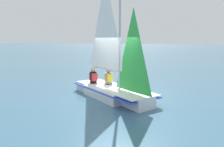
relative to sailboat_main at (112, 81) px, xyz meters
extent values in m
plane|color=#38607A|center=(-0.02, 0.01, -0.69)|extent=(260.00, 260.00, 0.00)
cube|color=silver|center=(-0.02, 0.01, -0.48)|extent=(2.78, 2.61, 0.42)
cube|color=silver|center=(-1.36, 1.02, -0.48)|extent=(1.28, 1.25, 0.42)
cube|color=silver|center=(1.33, -1.00, -0.48)|extent=(1.55, 1.60, 0.42)
cube|color=blue|center=(-0.02, 0.01, -0.35)|extent=(4.27, 3.73, 0.05)
cube|color=silver|center=(-0.96, 0.72, -0.25)|extent=(2.37, 2.25, 0.04)
cylinder|color=#B7B7BC|center=(-0.45, 0.34, 2.08)|extent=(0.08, 0.08, 4.71)
cylinder|color=#B7B7BC|center=(0.38, -0.29, 0.46)|extent=(1.70, 1.30, 0.07)
pyramid|color=white|center=(0.38, -0.29, 2.40)|extent=(1.61, 1.22, 3.82)
pyramid|color=green|center=(-1.09, 0.82, 1.34)|extent=(1.19, 0.91, 3.03)
cube|color=black|center=(1.77, -1.33, -0.55)|extent=(0.08, 0.07, 0.29)
cube|color=black|center=(0.37, -0.63, -0.46)|extent=(0.37, 0.36, 0.45)
cylinder|color=gray|center=(0.37, -0.63, 0.01)|extent=(0.42, 0.42, 0.50)
cube|color=yellow|center=(0.37, -0.63, 0.04)|extent=(0.43, 0.41, 0.35)
sphere|color=#A87A56|center=(0.37, -0.63, 0.36)|extent=(0.22, 0.22, 0.22)
cylinder|color=black|center=(0.37, -0.63, 0.44)|extent=(0.29, 0.29, 0.06)
cube|color=black|center=(1.10, -0.58, -0.46)|extent=(0.37, 0.36, 0.45)
cylinder|color=black|center=(1.10, -0.58, 0.01)|extent=(0.42, 0.42, 0.50)
cube|color=red|center=(1.10, -0.58, 0.04)|extent=(0.43, 0.41, 0.35)
sphere|color=tan|center=(1.10, -0.58, 0.36)|extent=(0.22, 0.22, 0.22)
camera|label=1|loc=(-2.93, 8.49, 1.70)|focal=35.00mm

